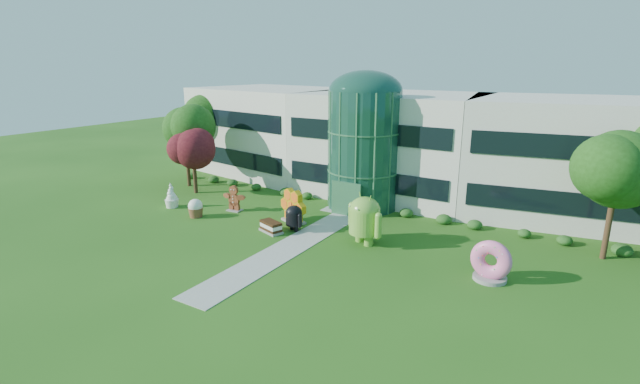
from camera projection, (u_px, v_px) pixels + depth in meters
The scene contains 14 objects.
ground at pixel (281, 253), 30.32m from camera, with size 140.00×140.00×0.00m, color #215114.
building at pixel (392, 143), 43.83m from camera, with size 46.00×15.00×9.30m, color beige, non-canonical shape.
atrium at pixel (364, 150), 38.84m from camera, with size 6.00×6.00×9.80m, color #194738.
walkway at pixel (298, 243), 31.95m from camera, with size 2.40×20.00×0.04m, color #9E9E93.
tree_red at pixel (194, 162), 43.47m from camera, with size 4.00×4.00×6.00m, color #3F0C14, non-canonical shape.
trees_backdrop at pixel (369, 157), 39.85m from camera, with size 52.00×8.00×8.40m, color #1B4110, non-canonical shape.
android_green at pixel (365, 216), 31.37m from camera, with size 3.44×2.29×3.90m, color #72B139, non-canonical shape.
android_black at pixel (294, 216), 34.05m from camera, with size 1.98×1.33×2.25m, color black, non-canonical shape.
donut at pixel (492, 260), 26.22m from camera, with size 2.35×1.13×2.44m, color pink, non-canonical shape.
gingerbread at pixel (234, 198), 38.60m from camera, with size 2.39×0.92×2.21m, color brown, non-canonical shape.
ice_cream_sandwich at pixel (271, 227), 33.87m from camera, with size 1.89×0.95×0.84m, color black, non-canonical shape.
honeycomb at pixel (293, 207), 35.81m from camera, with size 3.05×1.09×2.39m, color orange, non-canonical shape.
froyo at pixel (171, 195), 39.56m from camera, with size 1.24×1.24×2.12m, color white, non-canonical shape.
cupcake at pixel (196, 208), 37.13m from camera, with size 1.25×1.25×1.50m, color white, non-canonical shape.
Camera 1 is at (16.92, -22.61, 12.00)m, focal length 26.00 mm.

